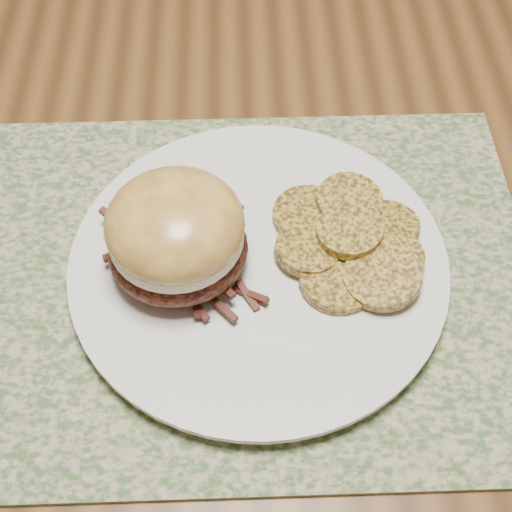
{
  "coord_description": "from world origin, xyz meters",
  "views": [
    {
      "loc": [
        -0.08,
        -0.33,
        1.19
      ],
      "look_at": [
        -0.07,
        -0.04,
        0.79
      ],
      "focal_mm": 50.0,
      "sensor_mm": 36.0,
      "label": 1
    }
  ],
  "objects": [
    {
      "name": "dining_table",
      "position": [
        0.0,
        0.0,
        0.67
      ],
      "size": [
        1.5,
        0.9,
        0.75
      ],
      "color": "brown",
      "rests_on": "ground"
    },
    {
      "name": "placemat",
      "position": [
        -0.09,
        -0.03,
        0.75
      ],
      "size": [
        0.45,
        0.33,
        0.0
      ],
      "primitive_type": "cube",
      "color": "#426031",
      "rests_on": "dining_table"
    },
    {
      "name": "dinner_plate",
      "position": [
        -0.07,
        -0.03,
        0.76
      ],
      "size": [
        0.26,
        0.26,
        0.02
      ],
      "primitive_type": "cylinder",
      "color": "silver",
      "rests_on": "placemat"
    },
    {
      "name": "pork_sandwich",
      "position": [
        -0.13,
        -0.03,
        0.81
      ],
      "size": [
        0.12,
        0.11,
        0.07
      ],
      "rotation": [
        0.0,
        0.0,
        0.2
      ],
      "color": "black",
      "rests_on": "dinner_plate"
    },
    {
      "name": "roasted_potatoes",
      "position": [
        -0.0,
        -0.02,
        0.78
      ],
      "size": [
        0.13,
        0.14,
        0.03
      ],
      "color": "#A78931",
      "rests_on": "dinner_plate"
    }
  ]
}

